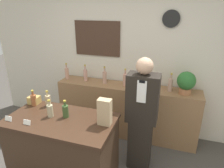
# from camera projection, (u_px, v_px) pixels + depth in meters

# --- Properties ---
(back_wall) EXTENTS (5.20, 0.09, 2.70)m
(back_wall) POSITION_uv_depth(u_px,v_px,m) (123.00, 56.00, 3.42)
(back_wall) COLOR beige
(back_wall) RESTS_ON ground_plane
(back_shelf) EXTENTS (2.38, 0.40, 0.92)m
(back_shelf) POSITION_uv_depth(u_px,v_px,m) (126.00, 110.00, 3.48)
(back_shelf) COLOR #8E6642
(back_shelf) RESTS_ON ground_plane
(display_counter) EXTENTS (1.27, 0.69, 0.94)m
(display_counter) POSITION_uv_depth(u_px,v_px,m) (64.00, 151.00, 2.49)
(display_counter) COLOR #382619
(display_counter) RESTS_ON ground_plane
(shopkeeper) EXTENTS (0.40, 0.25, 1.60)m
(shopkeeper) POSITION_uv_depth(u_px,v_px,m) (142.00, 117.00, 2.64)
(shopkeeper) COLOR black
(shopkeeper) RESTS_ON ground_plane
(potted_plant) EXTENTS (0.27, 0.27, 0.34)m
(potted_plant) POSITION_uv_depth(u_px,v_px,m) (186.00, 82.00, 2.95)
(potted_plant) COLOR #B27047
(potted_plant) RESTS_ON back_shelf
(paper_bag) EXTENTS (0.15, 0.09, 0.30)m
(paper_bag) POSITION_uv_depth(u_px,v_px,m) (105.00, 112.00, 2.16)
(paper_bag) COLOR tan
(paper_bag) RESTS_ON display_counter
(price_card_left) EXTENTS (0.09, 0.02, 0.06)m
(price_card_left) POSITION_uv_depth(u_px,v_px,m) (8.00, 119.00, 2.27)
(price_card_left) COLOR white
(price_card_left) RESTS_ON display_counter
(price_card_right) EXTENTS (0.09, 0.02, 0.06)m
(price_card_right) POSITION_uv_depth(u_px,v_px,m) (27.00, 122.00, 2.20)
(price_card_right) COLOR white
(price_card_right) RESTS_ON display_counter
(gift_box) EXTENTS (0.14, 0.12, 0.10)m
(gift_box) POSITION_uv_depth(u_px,v_px,m) (34.00, 100.00, 2.67)
(gift_box) COLOR tan
(gift_box) RESTS_ON display_counter
(counter_bottle_0) EXTENTS (0.07, 0.07, 0.22)m
(counter_bottle_0) POSITION_uv_depth(u_px,v_px,m) (34.00, 100.00, 2.60)
(counter_bottle_0) COLOR #955430
(counter_bottle_0) RESTS_ON display_counter
(counter_bottle_1) EXTENTS (0.07, 0.07, 0.22)m
(counter_bottle_1) POSITION_uv_depth(u_px,v_px,m) (48.00, 100.00, 2.58)
(counter_bottle_1) COLOR tan
(counter_bottle_1) RESTS_ON display_counter
(counter_bottle_2) EXTENTS (0.07, 0.07, 0.22)m
(counter_bottle_2) POSITION_uv_depth(u_px,v_px,m) (50.00, 110.00, 2.34)
(counter_bottle_2) COLOR tan
(counter_bottle_2) RESTS_ON display_counter
(counter_bottle_3) EXTENTS (0.07, 0.07, 0.22)m
(counter_bottle_3) POSITION_uv_depth(u_px,v_px,m) (65.00, 111.00, 2.33)
(counter_bottle_3) COLOR #375029
(counter_bottle_3) RESTS_ON display_counter
(shelf_bottle_0) EXTENTS (0.07, 0.07, 0.29)m
(shelf_bottle_0) POSITION_uv_depth(u_px,v_px,m) (67.00, 73.00, 3.59)
(shelf_bottle_0) COLOR tan
(shelf_bottle_0) RESTS_ON back_shelf
(shelf_bottle_1) EXTENTS (0.07, 0.07, 0.29)m
(shelf_bottle_1) POSITION_uv_depth(u_px,v_px,m) (85.00, 75.00, 3.50)
(shelf_bottle_1) COLOR tan
(shelf_bottle_1) RESTS_ON back_shelf
(shelf_bottle_2) EXTENTS (0.07, 0.07, 0.29)m
(shelf_bottle_2) POSITION_uv_depth(u_px,v_px,m) (105.00, 77.00, 3.39)
(shelf_bottle_2) COLOR tan
(shelf_bottle_2) RESTS_ON back_shelf
(shelf_bottle_3) EXTENTS (0.07, 0.07, 0.29)m
(shelf_bottle_3) POSITION_uv_depth(u_px,v_px,m) (125.00, 79.00, 3.28)
(shelf_bottle_3) COLOR tan
(shelf_bottle_3) RESTS_ON back_shelf
(shelf_bottle_4) EXTENTS (0.07, 0.07, 0.29)m
(shelf_bottle_4) POSITION_uv_depth(u_px,v_px,m) (147.00, 82.00, 3.15)
(shelf_bottle_4) COLOR tan
(shelf_bottle_4) RESTS_ON back_shelf
(shelf_bottle_5) EXTENTS (0.07, 0.07, 0.29)m
(shelf_bottle_5) POSITION_uv_depth(u_px,v_px,m) (170.00, 84.00, 3.07)
(shelf_bottle_5) COLOR tan
(shelf_bottle_5) RESTS_ON back_shelf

